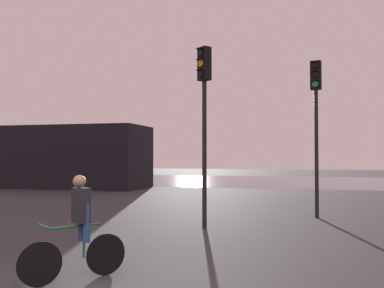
{
  "coord_description": "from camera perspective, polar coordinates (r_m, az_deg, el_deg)",
  "views": [
    {
      "loc": [
        3.0,
        -4.72,
        1.91
      ],
      "look_at": [
        0.5,
        5.0,
        2.2
      ],
      "focal_mm": 40.0,
      "sensor_mm": 36.0,
      "label": 1
    }
  ],
  "objects": [
    {
      "name": "distant_building",
      "position": [
        28.33,
        -19.04,
        -1.65
      ],
      "size": [
        12.98,
        4.0,
        3.75
      ],
      "primitive_type": "cube",
      "color": "black",
      "rests_on": "ground"
    },
    {
      "name": "cyclist",
      "position": [
        6.96,
        -14.88,
        -10.6
      ],
      "size": [
        1.1,
        1.36,
        1.62
      ],
      "rotation": [
        0.0,
        0.0,
        2.46
      ],
      "color": "black",
      "rests_on": "ground"
    },
    {
      "name": "traffic_light_far_right",
      "position": [
        13.96,
        16.22,
        4.46
      ],
      "size": [
        0.36,
        0.38,
        4.9
      ],
      "rotation": [
        0.0,
        0.0,
        2.96
      ],
      "color": "black",
      "rests_on": "ground"
    },
    {
      "name": "water_strip",
      "position": [
        33.83,
        9.35,
        -4.88
      ],
      "size": [
        80.0,
        16.0,
        0.01
      ],
      "primitive_type": "cube",
      "color": "slate",
      "rests_on": "ground"
    },
    {
      "name": "traffic_light_center",
      "position": [
        11.52,
        1.64,
        5.51
      ],
      "size": [
        0.4,
        0.42,
        4.85
      ],
      "rotation": [
        0.0,
        0.0,
        2.5
      ],
      "color": "black",
      "rests_on": "ground"
    }
  ]
}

